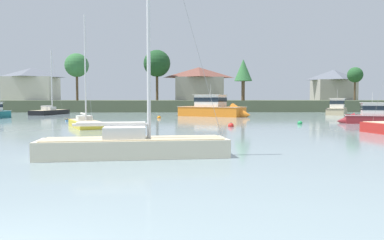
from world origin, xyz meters
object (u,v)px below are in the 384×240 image
(mooring_buoy_green, at_px, (300,123))
(cruiser_maroon, at_px, (370,119))
(sailboat_yellow, at_px, (85,125))
(mooring_buoy_red, at_px, (231,126))
(cruiser_orange, at_px, (217,111))
(dinghy_skyblue, at_px, (78,120))
(mooring_buoy_orange, at_px, (159,118))
(sailboat_cream, at_px, (134,151))
(sailboat_black, at_px, (50,113))
(cruiser_sand, at_px, (337,111))

(mooring_buoy_green, bearing_deg, cruiser_maroon, 5.71)
(sailboat_yellow, relative_size, mooring_buoy_red, 17.44)
(cruiser_orange, bearing_deg, dinghy_skyblue, -146.00)
(dinghy_skyblue, distance_m, cruiser_orange, 19.78)
(mooring_buoy_orange, bearing_deg, sailboat_cream, -88.62)
(sailboat_black, bearing_deg, cruiser_maroon, -30.94)
(cruiser_orange, bearing_deg, cruiser_sand, 18.45)
(sailboat_cream, relative_size, mooring_buoy_green, 22.88)
(cruiser_sand, bearing_deg, mooring_buoy_green, -119.82)
(sailboat_black, distance_m, sailboat_yellow, 30.41)
(cruiser_orange, bearing_deg, mooring_buoy_orange, -147.70)
(sailboat_black, bearing_deg, cruiser_sand, -1.42)
(cruiser_maroon, bearing_deg, cruiser_sand, 74.91)
(cruiser_sand, distance_m, mooring_buoy_red, 33.51)
(dinghy_skyblue, xyz_separation_m, mooring_buoy_green, (22.78, -5.55, -0.02))
(cruiser_maroon, bearing_deg, sailboat_cream, -134.27)
(dinghy_skyblue, relative_size, cruiser_sand, 0.32)
(cruiser_sand, height_order, cruiser_orange, cruiser_orange)
(mooring_buoy_green, bearing_deg, sailboat_yellow, -170.00)
(mooring_buoy_green, bearing_deg, cruiser_orange, 111.02)
(dinghy_skyblue, distance_m, cruiser_sand, 40.13)
(sailboat_cream, bearing_deg, sailboat_yellow, 110.21)
(dinghy_skyblue, relative_size, sailboat_yellow, 0.29)
(sailboat_black, relative_size, mooring_buoy_red, 18.83)
(sailboat_black, xyz_separation_m, cruiser_orange, (25.72, -7.68, 0.49))
(cruiser_maroon, xyz_separation_m, sailboat_black, (-39.33, 23.57, -0.23))
(dinghy_skyblue, distance_m, sailboat_yellow, 9.54)
(sailboat_yellow, relative_size, cruiser_orange, 0.92)
(mooring_buoy_red, bearing_deg, mooring_buoy_orange, 115.26)
(sailboat_yellow, relative_size, mooring_buoy_green, 18.56)
(mooring_buoy_green, bearing_deg, cruiser_sand, 60.18)
(sailboat_black, distance_m, cruiser_orange, 26.84)
(sailboat_black, relative_size, mooring_buoy_green, 20.04)
(dinghy_skyblue, height_order, mooring_buoy_green, mooring_buoy_green)
(sailboat_black, height_order, sailboat_yellow, sailboat_black)
(cruiser_orange, bearing_deg, sailboat_yellow, -123.57)
(sailboat_black, xyz_separation_m, mooring_buoy_red, (24.97, -27.70, -0.13))
(sailboat_yellow, bearing_deg, cruiser_maroon, 8.86)
(cruiser_orange, height_order, mooring_buoy_red, cruiser_orange)
(dinghy_skyblue, xyz_separation_m, cruiser_orange, (16.39, 11.06, 0.61))
(sailboat_black, bearing_deg, dinghy_skyblue, -63.55)
(cruiser_maroon, xyz_separation_m, mooring_buoy_orange, (-21.46, 10.93, -0.37))
(sailboat_black, relative_size, cruiser_orange, 1.00)
(dinghy_skyblue, distance_m, mooring_buoy_red, 18.03)
(cruiser_maroon, bearing_deg, mooring_buoy_red, -163.97)
(dinghy_skyblue, xyz_separation_m, mooring_buoy_red, (15.65, -8.96, -0.01))
(cruiser_maroon, distance_m, dinghy_skyblue, 30.39)
(sailboat_yellow, height_order, cruiser_orange, sailboat_yellow)
(dinghy_skyblue, distance_m, mooring_buoy_orange, 10.50)
(sailboat_cream, bearing_deg, mooring_buoy_red, 69.68)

